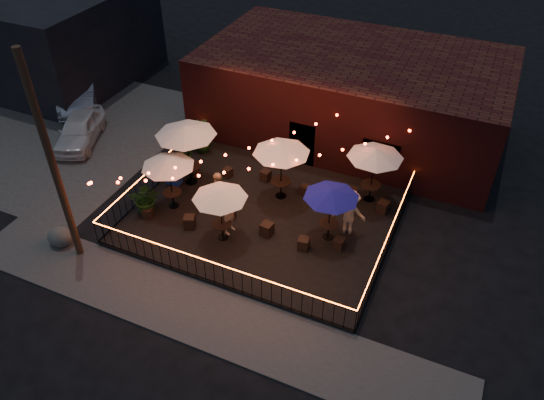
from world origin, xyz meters
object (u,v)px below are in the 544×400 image
Objects in this scene: utility_pole at (53,165)px; cafe_table_0 at (168,163)px; cafe_table_3 at (281,150)px; cafe_table_1 at (186,131)px; boulder at (60,237)px; cafe_table_5 at (375,154)px; cafe_table_2 at (220,195)px; cafe_table_4 at (331,194)px; cooler at (174,175)px.

utility_pole is 3.47× the size of cafe_table_0.
utility_pole is at bearing -132.43° from cafe_table_3.
cafe_table_3 is (3.92, 0.68, -0.23)m from cafe_table_1.
utility_pole is 8.53× the size of boulder.
cafe_table_5 is (7.35, 1.99, -0.30)m from cafe_table_1.
utility_pole is at bearing -116.11° from cafe_table_0.
cafe_table_1 is at bearing 138.84° from cafe_table_2.
boulder is (-2.54, -5.25, -2.33)m from cafe_table_1.
cafe_table_3 is at bearing 149.01° from cafe_table_4.
cafe_table_1 is at bearing 96.38° from cafe_table_0.
boulder is (-1.92, -4.89, -0.21)m from cooler.
cooler is (-7.97, -2.35, -1.83)m from cafe_table_5.
utility_pole is 2.92× the size of cafe_table_3.
cooler is (-3.55, 2.20, -1.63)m from cafe_table_2.
cafe_table_2 is 6.35m from cafe_table_5.
cafe_table_5 is (0.79, 2.89, 0.19)m from cafe_table_4.
cafe_table_2 is at bearing -17.44° from cafe_table_0.
cafe_table_4 reaches higher than cooler.
cafe_table_0 is 4.43m from cafe_table_3.
boulder is (-9.89, -7.24, -2.03)m from cafe_table_5.
cafe_table_5 is at bearing 36.20° from boulder.
cafe_table_0 is 1.77m from cafe_table_1.
cafe_table_0 reaches higher than cafe_table_4.
cooler is at bearing 148.17° from cafe_table_2.
cafe_table_2 is 2.64× the size of boulder.
utility_pole is 2.82× the size of cafe_table_5.
utility_pole reaches higher than cafe_table_1.
utility_pole reaches higher than cafe_table_5.
utility_pole is 4.43m from cafe_table_0.
cafe_table_4 reaches higher than boulder.
cafe_table_4 is 7.38m from cooler.
boulder is at bearing -154.46° from cafe_table_4.
cafe_table_4 is at bearing 28.65° from utility_pole.
cafe_table_5 reaches higher than cooler.
cafe_table_5 reaches higher than cafe_table_4.
cafe_table_3 is 5.03m from cooler.
boulder is at bearing 173.40° from utility_pole.
cafe_table_1 is 3.81× the size of cooler.
cafe_table_2 reaches higher than boulder.
utility_pole is 11.69m from cafe_table_5.
utility_pole is 9.60× the size of cooler.
utility_pole reaches higher than cafe_table_2.
cafe_table_4 is (8.16, 4.46, -1.79)m from utility_pole.
cafe_table_3 reaches higher than cafe_table_5.
cafe_table_0 is 0.84× the size of cafe_table_3.
cafe_table_0 is 0.92× the size of cafe_table_4.
cafe_table_3 is (0.99, 3.25, 0.27)m from cafe_table_2.
cafe_table_1 is 1.28× the size of cafe_table_2.
utility_pole is 8.33m from cafe_table_3.
boulder is at bearing -137.45° from cafe_table_3.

